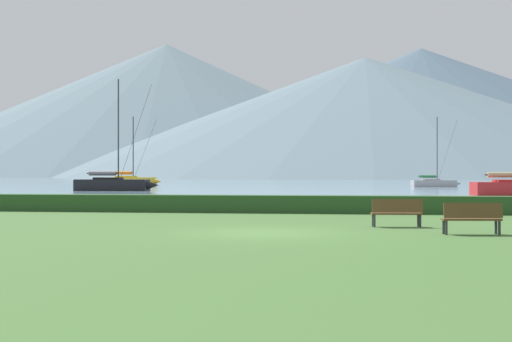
% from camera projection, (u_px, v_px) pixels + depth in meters
% --- Properties ---
extents(ground_plane, '(1000.00, 1000.00, 0.00)m').
position_uv_depth(ground_plane, '(262.00, 233.00, 21.71)').
color(ground_plane, '#3D602D').
extents(harbor_water, '(320.00, 246.00, 0.00)m').
position_uv_depth(harbor_water, '(341.00, 181.00, 157.42)').
color(harbor_water, slate).
rests_on(harbor_water, ground_plane).
extents(hedge_line, '(80.00, 1.20, 0.80)m').
position_uv_depth(hedge_line, '(293.00, 204.00, 32.61)').
color(hedge_line, '#284C23').
rests_on(hedge_line, ground_plane).
extents(sailboat_slip_1, '(8.87, 2.82, 10.21)m').
position_uv_depth(sailboat_slip_1, '(130.00, 180.00, 105.37)').
color(sailboat_slip_1, gold).
rests_on(sailboat_slip_1, harbor_water).
extents(sailboat_slip_4, '(6.71, 2.90, 9.26)m').
position_uv_depth(sailboat_slip_4, '(434.00, 183.00, 93.98)').
color(sailboat_slip_4, '#9E9EA3').
rests_on(sailboat_slip_4, harbor_water).
extents(sailboat_slip_5, '(8.67, 2.97, 11.54)m').
position_uv_depth(sailboat_slip_5, '(113.00, 184.00, 73.45)').
color(sailboat_slip_5, black).
rests_on(sailboat_slip_5, harbor_water).
extents(park_bench_near_path, '(1.75, 0.66, 0.95)m').
position_uv_depth(park_bench_near_path, '(472.00, 217.00, 21.01)').
color(park_bench_near_path, brown).
rests_on(park_bench_near_path, ground_plane).
extents(park_bench_under_tree, '(1.73, 0.65, 0.95)m').
position_uv_depth(park_bench_under_tree, '(397.00, 211.00, 23.96)').
color(park_bench_under_tree, brown).
rests_on(park_bench_under_tree, ground_plane).
extents(distant_hill_west_ridge, '(343.51, 343.51, 80.78)m').
position_uv_depth(distant_hill_west_ridge, '(166.00, 110.00, 434.78)').
color(distant_hill_west_ridge, slate).
rests_on(distant_hill_west_ridge, ground_plane).
extents(distant_hill_central_peak, '(299.05, 299.05, 57.14)m').
position_uv_depth(distant_hill_central_peak, '(366.00, 117.00, 338.94)').
color(distant_hill_central_peak, slate).
rests_on(distant_hill_central_peak, ground_plane).
extents(distant_hill_far_shoulder, '(323.62, 323.62, 69.07)m').
position_uv_depth(distant_hill_far_shoulder, '(421.00, 112.00, 382.26)').
color(distant_hill_far_shoulder, '#425666').
rests_on(distant_hill_far_shoulder, ground_plane).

